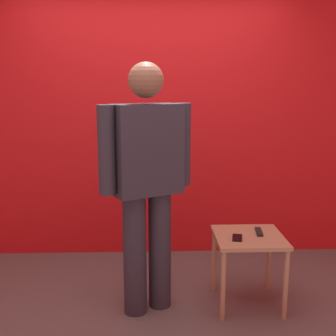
{
  "coord_description": "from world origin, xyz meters",
  "views": [
    {
      "loc": [
        0.02,
        -2.68,
        1.66
      ],
      "look_at": [
        0.13,
        0.55,
        1.03
      ],
      "focal_mm": 45.35,
      "sensor_mm": 36.0,
      "label": 1
    }
  ],
  "objects": [
    {
      "name": "side_table",
      "position": [
        0.73,
        0.32,
        0.47
      ],
      "size": [
        0.51,
        0.51,
        0.56
      ],
      "color": "tan",
      "rests_on": "ground_plane"
    },
    {
      "name": "back_wall_red",
      "position": [
        0.0,
        1.46,
        1.47
      ],
      "size": [
        6.31,
        0.12,
        2.93
      ],
      "primitive_type": "cube",
      "color": "red",
      "rests_on": "ground_plane"
    },
    {
      "name": "cell_phone",
      "position": [
        0.63,
        0.26,
        0.56
      ],
      "size": [
        0.1,
        0.16,
        0.01
      ],
      "primitive_type": "cube",
      "rotation": [
        0.0,
        0.0,
        -0.21
      ],
      "color": "black",
      "rests_on": "side_table"
    },
    {
      "name": "standing_person",
      "position": [
        -0.03,
        0.28,
        1.02
      ],
      "size": [
        0.69,
        0.44,
        1.82
      ],
      "color": "#2D2D38",
      "rests_on": "ground_plane"
    },
    {
      "name": "ground_plane",
      "position": [
        0.0,
        0.0,
        0.0
      ],
      "size": [
        12.0,
        12.0,
        0.0
      ],
      "primitive_type": "plane",
      "color": "#59544F"
    },
    {
      "name": "tv_remote",
      "position": [
        0.82,
        0.37,
        0.57
      ],
      "size": [
        0.06,
        0.17,
        0.02
      ],
      "primitive_type": "cube",
      "rotation": [
        0.0,
        0.0,
        -0.12
      ],
      "color": "black",
      "rests_on": "side_table"
    }
  ]
}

